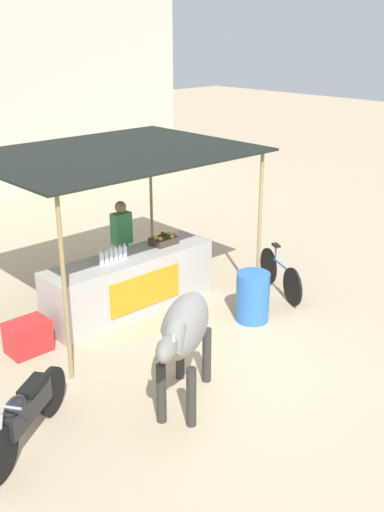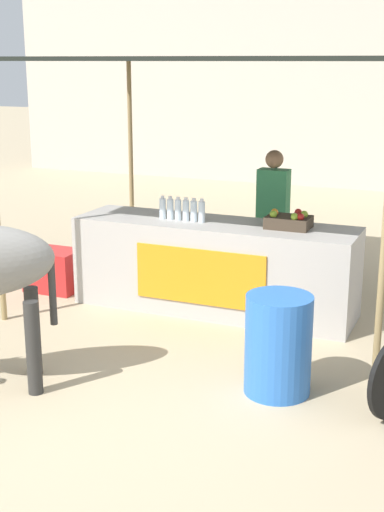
# 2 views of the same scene
# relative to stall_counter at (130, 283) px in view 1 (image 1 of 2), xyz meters

# --- Properties ---
(ground_plane) EXTENTS (60.00, 60.00, 0.00)m
(ground_plane) POSITION_rel_stall_counter_xyz_m (0.00, -2.20, -0.48)
(ground_plane) COLOR tan
(stall_counter) EXTENTS (3.00, 0.82, 0.96)m
(stall_counter) POSITION_rel_stall_counter_xyz_m (0.00, 0.00, 0.00)
(stall_counter) COLOR #B2ADA8
(stall_counter) RESTS_ON ground
(stall_awning) EXTENTS (4.20, 3.20, 2.63)m
(stall_awning) POSITION_rel_stall_counter_xyz_m (0.00, 0.30, 2.04)
(stall_awning) COLOR black
(stall_awning) RESTS_ON ground
(water_bottle_row) EXTENTS (0.52, 0.07, 0.25)m
(water_bottle_row) POSITION_rel_stall_counter_xyz_m (-0.35, -0.05, 0.59)
(water_bottle_row) COLOR silver
(water_bottle_row) RESTS_ON stall_counter
(fruit_crate) EXTENTS (0.44, 0.32, 0.18)m
(fruit_crate) POSITION_rel_stall_counter_xyz_m (0.78, 0.05, 0.55)
(fruit_crate) COLOR #3F3326
(fruit_crate) RESTS_ON stall_counter
(vendor_behind_counter) EXTENTS (0.34, 0.22, 1.65)m
(vendor_behind_counter) POSITION_rel_stall_counter_xyz_m (0.41, 0.75, 0.37)
(vendor_behind_counter) COLOR #383842
(vendor_behind_counter) RESTS_ON ground
(cooler_box) EXTENTS (0.60, 0.44, 0.48)m
(cooler_box) POSITION_rel_stall_counter_xyz_m (-1.96, -0.10, -0.24)
(cooler_box) COLOR red
(cooler_box) RESTS_ON ground
(water_barrel) EXTENTS (0.54, 0.54, 0.82)m
(water_barrel) POSITION_rel_stall_counter_xyz_m (1.19, -1.65, -0.07)
(water_barrel) COLOR blue
(water_barrel) RESTS_ON ground
(cow) EXTENTS (1.70, 1.35, 1.44)m
(cow) POSITION_rel_stall_counter_xyz_m (-1.16, -2.60, 0.55)
(cow) COLOR gray
(cow) RESTS_ON ground
(motorcycle_parked) EXTENTS (1.54, 1.08, 0.90)m
(motorcycle_parked) POSITION_rel_stall_counter_xyz_m (-2.99, -1.99, -0.05)
(motorcycle_parked) COLOR black
(motorcycle_parked) RESTS_ON ground
(bicycle_leaning) EXTENTS (0.76, 1.51, 0.85)m
(bicycle_leaning) POSITION_rel_stall_counter_xyz_m (2.34, -1.27, -0.13)
(bicycle_leaning) COLOR black
(bicycle_leaning) RESTS_ON ground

